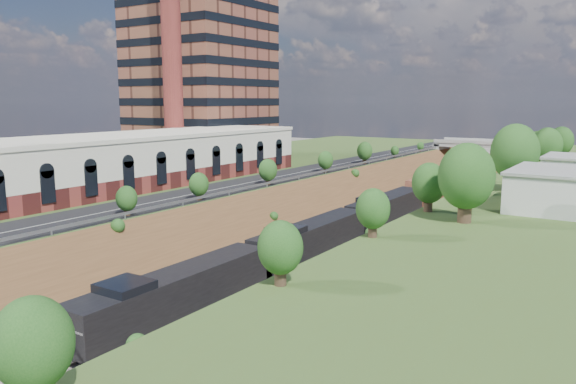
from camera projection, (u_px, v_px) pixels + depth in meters
name	position (u px, v px, depth m)	size (l,w,h in m)	color
platform_left	(205.00, 182.00, 97.14)	(44.00, 180.00, 5.00)	#455E26
embankment_left	(315.00, 209.00, 85.78)	(7.07, 180.00, 7.07)	brown
embankment_right	(459.00, 227.00, 74.01)	(7.07, 180.00, 7.07)	brown
rail_left_track	(365.00, 215.00, 81.27)	(1.58, 180.00, 0.18)	gray
rail_right_track	(399.00, 219.00, 78.49)	(1.58, 180.00, 0.18)	gray
road	(290.00, 175.00, 87.37)	(8.00, 180.00, 0.10)	black
guardrail	(312.00, 173.00, 84.93)	(0.10, 171.00, 0.70)	#99999E
commercial_building	(123.00, 161.00, 75.26)	(14.30, 62.30, 7.00)	maroon
highrise_tower	(199.00, 14.00, 108.07)	(22.00, 22.00, 53.90)	brown
smokestack	(172.00, 48.00, 91.80)	(3.20, 3.20, 40.00)	maroon
overpass	(489.00, 151.00, 130.52)	(24.50, 8.30, 7.40)	gray
white_building_near	(558.00, 191.00, 59.56)	(9.00, 12.00, 4.00)	silver
tree_right_large	(466.00, 177.00, 52.70)	(5.25, 5.25, 7.61)	#473323
tree_left_crest	(91.00, 204.00, 51.90)	(2.45, 2.45, 3.55)	#473323
freight_train	(472.00, 172.00, 109.19)	(3.12, 175.58, 4.65)	black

